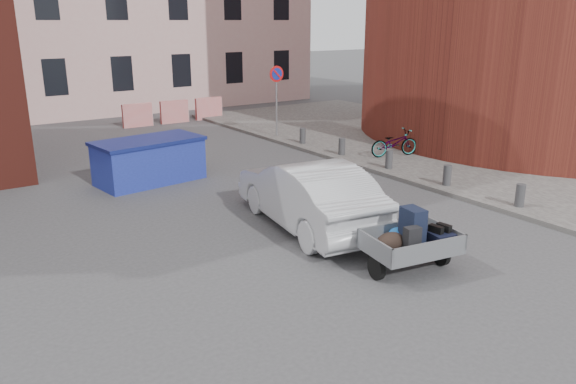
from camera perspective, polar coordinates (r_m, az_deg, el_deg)
ground at (r=11.09m, az=0.28°, el=-6.31°), size 120.00×120.00×0.00m
sidewalk at (r=20.54m, az=16.98°, el=4.12°), size 9.00×24.00×0.12m
no_parking_sign at (r=21.53m, az=-1.17°, el=10.70°), size 0.60×0.09×2.65m
bollards at (r=17.15m, az=10.23°, el=3.29°), size 0.22×9.02×0.55m
barriers at (r=25.70m, az=-11.46°, el=8.00°), size 4.70×0.18×1.00m
trailer at (r=10.34m, az=12.35°, el=-4.87°), size 1.76×1.92×1.20m
dumpster at (r=16.28m, az=-13.91°, el=3.13°), size 3.10×1.86×1.23m
silver_car at (r=12.30m, az=2.08°, el=-0.21°), size 2.26×4.72×1.49m
bicycle at (r=18.71m, az=10.74°, el=4.92°), size 1.76×0.99×0.88m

